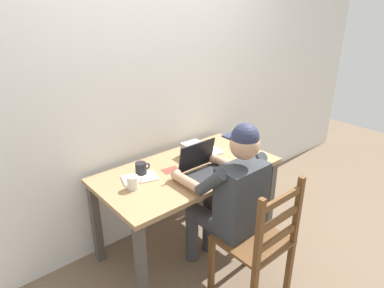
# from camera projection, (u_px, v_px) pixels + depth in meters

# --- Properties ---
(ground_plane) EXTENTS (8.00, 8.00, 0.00)m
(ground_plane) POSITION_uv_depth(u_px,v_px,m) (188.00, 244.00, 2.94)
(ground_plane) COLOR brown
(back_wall) EXTENTS (6.00, 0.04, 2.60)m
(back_wall) POSITION_uv_depth(u_px,v_px,m) (151.00, 86.00, 2.74)
(back_wall) COLOR silver
(back_wall) RESTS_ON ground
(desk) EXTENTS (1.41, 0.74, 0.73)m
(desk) POSITION_uv_depth(u_px,v_px,m) (188.00, 179.00, 2.69)
(desk) COLOR #9E7A51
(desk) RESTS_ON ground
(seated_person) EXTENTS (0.50, 0.60, 1.25)m
(seated_person) POSITION_uv_depth(u_px,v_px,m) (229.00, 196.00, 2.36)
(seated_person) COLOR #33383D
(seated_person) RESTS_ON ground
(wooden_chair) EXTENTS (0.42, 0.42, 0.95)m
(wooden_chair) POSITION_uv_depth(u_px,v_px,m) (259.00, 243.00, 2.25)
(wooden_chair) COLOR brown
(wooden_chair) RESTS_ON ground
(laptop) EXTENTS (0.33, 0.28, 0.23)m
(laptop) POSITION_uv_depth(u_px,v_px,m) (204.00, 167.00, 2.55)
(laptop) COLOR black
(laptop) RESTS_ON desk
(computer_mouse) EXTENTS (0.06, 0.10, 0.03)m
(computer_mouse) POSITION_uv_depth(u_px,v_px,m) (232.00, 165.00, 2.66)
(computer_mouse) COLOR black
(computer_mouse) RESTS_ON desk
(coffee_mug_white) EXTENTS (0.12, 0.08, 0.09)m
(coffee_mug_white) POSITION_uv_depth(u_px,v_px,m) (133.00, 182.00, 2.35)
(coffee_mug_white) COLOR silver
(coffee_mug_white) RESTS_ON desk
(coffee_mug_dark) EXTENTS (0.12, 0.08, 0.10)m
(coffee_mug_dark) POSITION_uv_depth(u_px,v_px,m) (141.00, 169.00, 2.54)
(coffee_mug_dark) COLOR black
(coffee_mug_dark) RESTS_ON desk
(book_stack_main) EXTENTS (0.18, 0.16, 0.12)m
(book_stack_main) POSITION_uv_depth(u_px,v_px,m) (193.00, 150.00, 2.83)
(book_stack_main) COLOR gold
(book_stack_main) RESTS_ON desk
(paper_pile_near_laptop) EXTENTS (0.29, 0.21, 0.02)m
(paper_pile_near_laptop) POSITION_uv_depth(u_px,v_px,m) (206.00, 152.00, 2.90)
(paper_pile_near_laptop) COLOR white
(paper_pile_near_laptop) RESTS_ON desk
(paper_pile_back_corner) EXTENTS (0.28, 0.22, 0.01)m
(paper_pile_back_corner) POSITION_uv_depth(u_px,v_px,m) (140.00, 178.00, 2.50)
(paper_pile_back_corner) COLOR silver
(paper_pile_back_corner) RESTS_ON desk
(landscape_photo_print) EXTENTS (0.14, 0.11, 0.00)m
(landscape_photo_print) POSITION_uv_depth(u_px,v_px,m) (171.00, 170.00, 2.62)
(landscape_photo_print) COLOR #C63D33
(landscape_photo_print) RESTS_ON desk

